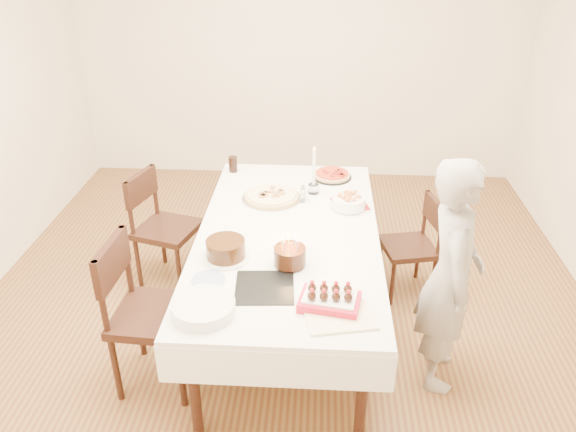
# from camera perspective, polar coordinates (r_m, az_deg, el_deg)

# --- Properties ---
(floor) EXTENTS (5.00, 5.00, 0.00)m
(floor) POSITION_cam_1_polar(r_m,az_deg,el_deg) (4.08, -0.39, -9.97)
(floor) COLOR brown
(floor) RESTS_ON ground
(wall_back) EXTENTS (4.50, 0.04, 2.70)m
(wall_back) POSITION_cam_1_polar(r_m,az_deg,el_deg) (5.81, 1.25, 16.70)
(wall_back) COLOR beige
(wall_back) RESTS_ON floor
(dining_table) EXTENTS (1.73, 2.38, 0.75)m
(dining_table) POSITION_cam_1_polar(r_m,az_deg,el_deg) (3.76, -0.00, -6.62)
(dining_table) COLOR white
(dining_table) RESTS_ON floor
(chair_right_savory) EXTENTS (0.47, 0.47, 0.77)m
(chair_right_savory) POSITION_cam_1_polar(r_m,az_deg,el_deg) (4.19, 12.13, -3.12)
(chair_right_savory) COLOR black
(chair_right_savory) RESTS_ON floor
(chair_left_savory) EXTENTS (0.56, 0.56, 0.88)m
(chair_left_savory) POSITION_cam_1_polar(r_m,az_deg,el_deg) (4.31, -12.14, -1.34)
(chair_left_savory) COLOR black
(chair_left_savory) RESTS_ON floor
(chair_left_dessert) EXTENTS (0.53, 0.53, 0.97)m
(chair_left_dessert) POSITION_cam_1_polar(r_m,az_deg,el_deg) (3.38, -13.39, -9.79)
(chair_left_dessert) COLOR black
(chair_left_dessert) RESTS_ON floor
(person) EXTENTS (0.40, 0.56, 1.44)m
(person) POSITION_cam_1_polar(r_m,az_deg,el_deg) (3.32, 16.18, -5.94)
(person) COLOR #A7A39D
(person) RESTS_ON floor
(pizza_white) EXTENTS (0.56, 0.56, 0.04)m
(pizza_white) POSITION_cam_1_polar(r_m,az_deg,el_deg) (3.96, -1.67, 2.02)
(pizza_white) COLOR beige
(pizza_white) RESTS_ON dining_table
(pizza_pepperoni) EXTENTS (0.37, 0.37, 0.04)m
(pizza_pepperoni) POSITION_cam_1_polar(r_m,az_deg,el_deg) (4.30, 4.49, 4.18)
(pizza_pepperoni) COLOR red
(pizza_pepperoni) RESTS_ON dining_table
(red_placemat) EXTENTS (0.28, 0.28, 0.01)m
(red_placemat) POSITION_cam_1_polar(r_m,az_deg,el_deg) (3.92, 6.28, 1.22)
(red_placemat) COLOR #B21E1E
(red_placemat) RESTS_ON dining_table
(pasta_bowl) EXTENTS (0.29, 0.29, 0.07)m
(pasta_bowl) POSITION_cam_1_polar(r_m,az_deg,el_deg) (3.85, 6.17, 1.41)
(pasta_bowl) COLOR white
(pasta_bowl) RESTS_ON dining_table
(taper_candle) EXTENTS (0.09, 0.09, 0.36)m
(taper_candle) POSITION_cam_1_polar(r_m,az_deg,el_deg) (3.98, 2.64, 4.70)
(taper_candle) COLOR white
(taper_candle) RESTS_ON dining_table
(shaker_pair) EXTENTS (0.09, 0.09, 0.10)m
(shaker_pair) POSITION_cam_1_polar(r_m,az_deg,el_deg) (3.91, 1.52, 2.11)
(shaker_pair) COLOR white
(shaker_pair) RESTS_ON dining_table
(cola_glass) EXTENTS (0.07, 0.07, 0.12)m
(cola_glass) POSITION_cam_1_polar(r_m,az_deg,el_deg) (4.40, -5.60, 5.26)
(cola_glass) COLOR black
(cola_glass) RESTS_ON dining_table
(layer_cake) EXTENTS (0.36, 0.36, 0.12)m
(layer_cake) POSITION_cam_1_polar(r_m,az_deg,el_deg) (3.29, -6.34, -3.37)
(layer_cake) COLOR #371F0D
(layer_cake) RESTS_ON dining_table
(cake_board) EXTENTS (0.34, 0.34, 0.01)m
(cake_board) POSITION_cam_1_polar(r_m,az_deg,el_deg) (3.06, -2.39, -7.30)
(cake_board) COLOR black
(cake_board) RESTS_ON dining_table
(birthday_cake) EXTENTS (0.19, 0.19, 0.17)m
(birthday_cake) POSITION_cam_1_polar(r_m,az_deg,el_deg) (3.18, 0.19, -3.56)
(birthday_cake) COLOR #3D2110
(birthday_cake) RESTS_ON dining_table
(strawberry_box) EXTENTS (0.34, 0.26, 0.08)m
(strawberry_box) POSITION_cam_1_polar(r_m,az_deg,el_deg) (2.91, 4.25, -8.51)
(strawberry_box) COLOR red
(strawberry_box) RESTS_ON dining_table
(box_lid) EXTENTS (0.38, 0.29, 0.03)m
(box_lid) POSITION_cam_1_polar(r_m,az_deg,el_deg) (2.86, 5.32, -10.35)
(box_lid) COLOR beige
(box_lid) RESTS_ON dining_table
(plate_stack) EXTENTS (0.34, 0.34, 0.07)m
(plate_stack) POSITION_cam_1_polar(r_m,az_deg,el_deg) (2.89, -8.59, -9.18)
(plate_stack) COLOR white
(plate_stack) RESTS_ON dining_table
(china_plate) EXTENTS (0.23, 0.23, 0.01)m
(china_plate) POSITION_cam_1_polar(r_m,az_deg,el_deg) (3.14, -8.10, -6.46)
(china_plate) COLOR white
(china_plate) RESTS_ON dining_table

